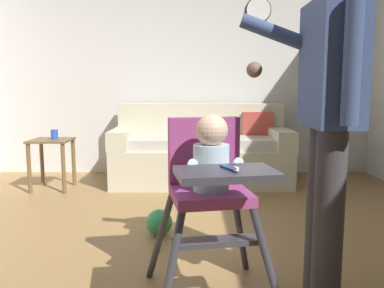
% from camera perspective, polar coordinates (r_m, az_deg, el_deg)
% --- Properties ---
extents(ground, '(6.14, 6.72, 0.10)m').
position_cam_1_polar(ground, '(2.53, -2.65, -17.35)').
color(ground, olive).
extents(wall_far, '(5.34, 0.06, 2.73)m').
position_cam_1_polar(wall_far, '(4.89, -1.39, 11.88)').
color(wall_far, silver).
rests_on(wall_far, ground).
extents(couch, '(1.91, 0.86, 0.86)m').
position_cam_1_polar(couch, '(4.41, 1.30, -1.18)').
color(couch, beige).
rests_on(couch, ground).
extents(high_chair, '(0.70, 0.80, 0.92)m').
position_cam_1_polar(high_chair, '(1.90, 2.53, -4.35)').
color(high_chair, '#32323A').
rests_on(high_chair, ground).
extents(adult_standing, '(0.51, 0.50, 1.61)m').
position_cam_1_polar(adult_standing, '(1.96, 18.83, 4.01)').
color(adult_standing, '#353437').
rests_on(adult_standing, ground).
extents(toy_ball, '(0.19, 0.19, 0.19)m').
position_cam_1_polar(toy_ball, '(2.88, -4.81, -11.14)').
color(toy_ball, green).
rests_on(toy_ball, ground).
extents(side_table, '(0.40, 0.40, 0.52)m').
position_cam_1_polar(side_table, '(4.31, -19.58, -1.20)').
color(side_table, brown).
rests_on(side_table, ground).
extents(sippy_cup, '(0.07, 0.07, 0.10)m').
position_cam_1_polar(sippy_cup, '(4.28, -19.24, 1.31)').
color(sippy_cup, '#284CB7').
rests_on(sippy_cup, side_table).
extents(wall_clock, '(0.30, 0.04, 0.30)m').
position_cam_1_polar(wall_clock, '(4.98, 9.40, 18.43)').
color(wall_clock, white).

